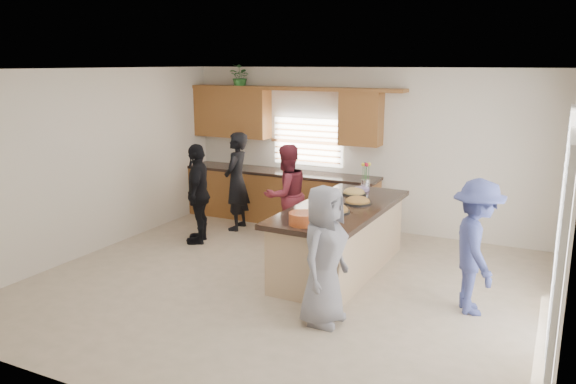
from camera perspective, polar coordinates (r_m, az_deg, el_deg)
The scene contains 18 objects.
floor at distance 7.56m, azimuth -0.45°, elevation -9.35°, with size 6.50×6.50×0.00m, color beige.
room_shell at distance 7.06m, azimuth -0.48°, elevation 5.07°, with size 6.52×6.02×2.81m.
back_cabinetry at distance 10.28m, azimuth -0.92°, elevation 2.00°, with size 4.08×0.66×2.46m.
right_wall_glazing at distance 6.30m, azimuth 26.10°, elevation -2.45°, with size 0.06×4.00×2.25m.
island at distance 7.91m, azimuth 5.33°, elevation -4.88°, with size 1.22×2.73×0.95m.
platter_front at distance 7.43m, azimuth 4.65°, elevation -1.84°, with size 0.43×0.43×0.17m.
platter_mid at distance 7.91m, azimuth 7.08°, elevation -0.99°, with size 0.39×0.39×0.16m.
platter_back at distance 8.45m, azimuth 6.73°, elevation -0.07°, with size 0.36×0.36×0.14m.
salad_bowl at distance 6.83m, azimuth 1.59°, elevation -2.65°, with size 0.36×0.36×0.15m.
clear_cup at distance 6.71m, azimuth 4.19°, elevation -3.26°, with size 0.08×0.08×0.10m, color white.
plate_stack at distance 8.72m, azimuth 7.52°, elevation 0.29°, with size 0.23×0.23×0.05m, color #9B7EB8.
flower_vase at distance 8.80m, azimuth 7.90°, elevation 1.65°, with size 0.14×0.14×0.42m.
potted_plant at distance 10.58m, azimuth -4.82°, elevation 11.59°, with size 0.40×0.35×0.44m, color #2C6E2C.
woman_left_back at distance 9.81m, azimuth -5.24°, elevation 1.09°, with size 0.63×0.41×1.72m, color black.
woman_left_mid at distance 8.97m, azimuth -0.20°, elevation -0.29°, with size 0.79×0.61×1.62m, color maroon.
woman_left_front at distance 9.18m, azimuth -9.10°, elevation -0.15°, with size 0.95×0.40×1.62m, color black.
woman_right_back at distance 6.87m, azimuth 18.59°, elevation -5.31°, with size 1.03×0.59×1.60m, color #3A437F.
woman_right_front at distance 6.26m, azimuth 3.69°, elevation -6.44°, with size 0.78×0.51×1.59m, color gray.
Camera 1 is at (3.15, -6.24, 2.88)m, focal length 35.00 mm.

